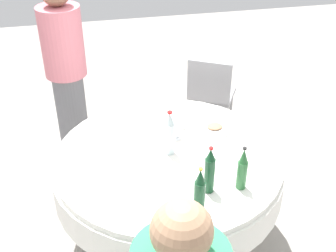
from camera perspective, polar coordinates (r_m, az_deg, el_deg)
The scene contains 15 objects.
ground_plane at distance 3.36m, azimuth -0.00°, elevation -13.95°, with size 10.00×10.00×0.00m, color gray.
dining_table at distance 2.95m, azimuth -0.00°, elevation -5.97°, with size 1.54×1.54×0.74m.
bottle_dark_green_south at distance 2.38m, azimuth 4.22°, elevation -8.50°, with size 0.06×0.06×0.29m.
bottle_clear_outer at distance 2.79m, azimuth 0.23°, elevation -1.06°, with size 0.07×0.07×0.32m.
bottle_green_left at distance 2.56m, azimuth 9.82°, elevation -5.68°, with size 0.06×0.06×0.29m.
bottle_dark_green_inner at distance 2.50m, azimuth 5.53°, elevation -5.95°, with size 0.06×0.06×0.31m.
wine_glass_inner at distance 3.10m, azimuth 1.42°, elevation 1.60°, with size 0.06×0.06×0.14m.
wine_glass_far at distance 2.97m, azimuth 1.22°, elevation -0.04°, with size 0.08×0.08×0.14m.
plate_mid at distance 2.78m, azimuth -4.23°, elevation -5.00°, with size 0.24×0.24×0.02m.
plate_north at distance 3.13m, azimuth 6.19°, elevation -0.26°, with size 0.24×0.24×0.04m.
fork_outer at distance 3.11m, azimuth -7.03°, elevation -0.75°, with size 0.18×0.02×0.01m, color silver.
knife_left at distance 3.04m, azimuth -1.84°, elevation -1.34°, with size 0.18×0.02×0.01m, color silver.
knife_inner at distance 2.95m, azimuth 3.96°, elevation -2.62°, with size 0.18×0.02×0.01m, color silver.
person_south at distance 3.69m, azimuth -13.28°, elevation 6.72°, with size 0.34×0.34×1.67m.
chair_near at distance 4.10m, azimuth 5.65°, elevation 4.52°, with size 0.55×0.55×0.87m.
Camera 1 is at (-0.50, -2.26, 2.43)m, focal length 46.05 mm.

